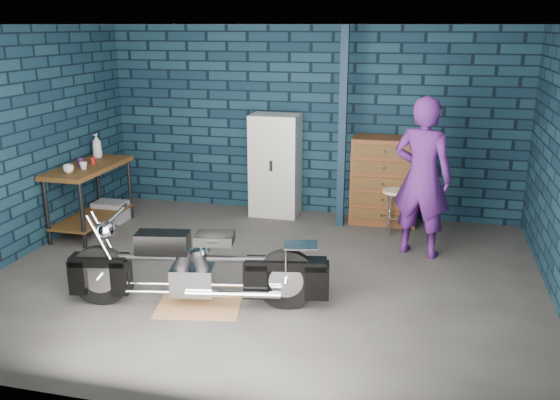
# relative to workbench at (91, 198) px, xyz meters

# --- Properties ---
(ground) EXTENTS (6.00, 6.00, 0.00)m
(ground) POSITION_rel_workbench_xyz_m (2.68, -0.93, -0.46)
(ground) COLOR #4D4B47
(ground) RESTS_ON ground
(room_walls) EXTENTS (6.02, 5.01, 2.71)m
(room_walls) POSITION_rel_workbench_xyz_m (2.68, -0.38, 1.45)
(room_walls) COLOR #0F2333
(room_walls) RESTS_ON ground
(support_post) EXTENTS (0.10, 0.10, 2.70)m
(support_post) POSITION_rel_workbench_xyz_m (3.23, 1.02, 0.90)
(support_post) COLOR #12263A
(support_post) RESTS_ON ground
(workbench) EXTENTS (0.60, 1.40, 0.91)m
(workbench) POSITION_rel_workbench_xyz_m (0.00, 0.00, 0.00)
(workbench) COLOR brown
(workbench) RESTS_ON ground
(drip_mat) EXTENTS (0.92, 0.76, 0.01)m
(drip_mat) POSITION_rel_workbench_xyz_m (2.23, -1.78, -0.45)
(drip_mat) COLOR #9C7444
(drip_mat) RESTS_ON ground
(motorcycle) EXTENTS (2.26, 0.99, 0.96)m
(motorcycle) POSITION_rel_workbench_xyz_m (2.23, -1.78, 0.03)
(motorcycle) COLOR black
(motorcycle) RESTS_ON ground
(person) EXTENTS (0.81, 0.64, 1.93)m
(person) POSITION_rel_workbench_xyz_m (4.31, 0.19, 0.51)
(person) COLOR #572079
(person) RESTS_ON ground
(storage_bin) EXTENTS (0.45, 0.32, 0.28)m
(storage_bin) POSITION_rel_workbench_xyz_m (0.02, 0.44, -0.32)
(storage_bin) COLOR gray
(storage_bin) RESTS_ON ground
(locker) EXTENTS (0.69, 0.49, 1.48)m
(locker) POSITION_rel_workbench_xyz_m (2.23, 1.30, 0.28)
(locker) COLOR silver
(locker) RESTS_ON ground
(tool_chest) EXTENTS (0.91, 0.51, 1.22)m
(tool_chest) POSITION_rel_workbench_xyz_m (3.80, 1.30, 0.15)
(tool_chest) COLOR brown
(tool_chest) RESTS_ON ground
(shop_stool) EXTENTS (0.34, 0.34, 0.61)m
(shop_stool) POSITION_rel_workbench_xyz_m (3.98, 0.85, -0.15)
(shop_stool) COLOR beige
(shop_stool) RESTS_ON ground
(cup_a) EXTENTS (0.17, 0.17, 0.10)m
(cup_a) POSITION_rel_workbench_xyz_m (-0.01, -0.42, 0.51)
(cup_a) COLOR beige
(cup_a) RESTS_ON workbench
(cup_b) EXTENTS (0.11, 0.11, 0.09)m
(cup_b) POSITION_rel_workbench_xyz_m (0.07, -0.21, 0.50)
(cup_b) COLOR beige
(cup_b) RESTS_ON workbench
(mug_purple) EXTENTS (0.08, 0.08, 0.10)m
(mug_purple) POSITION_rel_workbench_xyz_m (-0.08, -0.03, 0.51)
(mug_purple) COLOR #52175D
(mug_purple) RESTS_ON workbench
(mug_red) EXTENTS (0.08, 0.08, 0.10)m
(mug_red) POSITION_rel_workbench_xyz_m (0.03, 0.08, 0.50)
(mug_red) COLOR maroon
(mug_red) RESTS_ON workbench
(bottle) EXTENTS (0.14, 0.14, 0.33)m
(bottle) POSITION_rel_workbench_xyz_m (-0.13, 0.47, 0.62)
(bottle) COLOR gray
(bottle) RESTS_ON workbench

